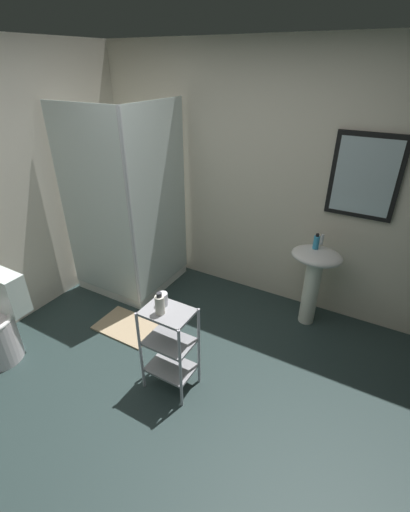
# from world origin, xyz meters

# --- Properties ---
(ground_plane) EXTENTS (4.20, 4.20, 0.02)m
(ground_plane) POSITION_xyz_m (0.00, 0.00, -0.01)
(ground_plane) COLOR #263635
(wall_back) EXTENTS (4.20, 0.14, 2.50)m
(wall_back) POSITION_xyz_m (0.01, 1.85, 1.25)
(wall_back) COLOR beige
(wall_back) RESTS_ON ground_plane
(shower_stall) EXTENTS (0.92, 0.92, 2.00)m
(shower_stall) POSITION_xyz_m (-1.20, 1.18, 0.46)
(shower_stall) COLOR white
(shower_stall) RESTS_ON ground_plane
(pedestal_sink) EXTENTS (0.46, 0.37, 0.81)m
(pedestal_sink) POSITION_xyz_m (0.71, 1.52, 0.58)
(pedestal_sink) COLOR white
(pedestal_sink) RESTS_ON ground_plane
(sink_faucet) EXTENTS (0.03, 0.03, 0.10)m
(sink_faucet) POSITION_xyz_m (0.71, 1.64, 0.86)
(sink_faucet) COLOR silver
(sink_faucet) RESTS_ON pedestal_sink
(storage_cart) EXTENTS (0.38, 0.28, 0.74)m
(storage_cart) POSITION_xyz_m (-0.01, 0.19, 0.44)
(storage_cart) COLOR silver
(storage_cart) RESTS_ON ground_plane
(hand_soap_bottle) EXTENTS (0.05, 0.05, 0.15)m
(hand_soap_bottle) POSITION_xyz_m (0.68, 1.53, 0.88)
(hand_soap_bottle) COLOR #389ED1
(hand_soap_bottle) RESTS_ON pedestal_sink
(lotion_bottle_white) EXTENTS (0.07, 0.07, 0.17)m
(lotion_bottle_white) POSITION_xyz_m (-0.04, 0.15, 0.82)
(lotion_bottle_white) COLOR white
(lotion_bottle_white) RESTS_ON storage_cart
(rinse_cup) EXTENTS (0.07, 0.07, 0.10)m
(rinse_cup) POSITION_xyz_m (-0.08, 0.24, 0.79)
(rinse_cup) COLOR silver
(rinse_cup) RESTS_ON storage_cart
(bath_mat) EXTENTS (0.60, 0.40, 0.02)m
(bath_mat) POSITION_xyz_m (-0.79, 0.55, 0.01)
(bath_mat) COLOR tan
(bath_mat) RESTS_ON ground_plane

